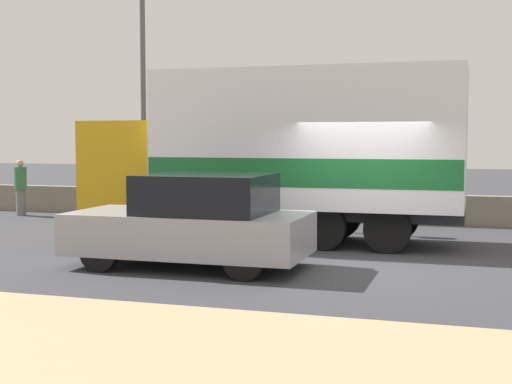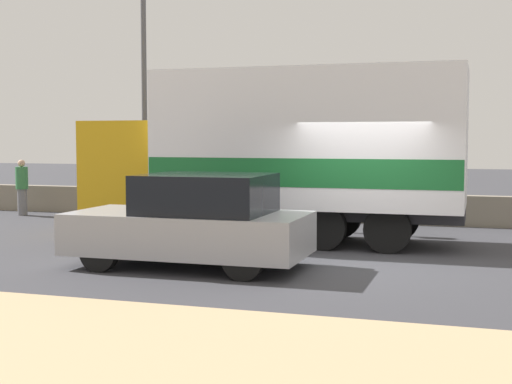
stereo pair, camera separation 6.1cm
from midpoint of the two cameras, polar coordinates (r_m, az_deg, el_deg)
name	(u,v)px [view 1 (the left image)]	position (r m, az deg, el deg)	size (l,w,h in m)	color
ground_plane	(352,264)	(12.58, 7.56, -5.76)	(80.00, 80.00, 0.00)	#38383D
stone_wall_backdrop	(392,209)	(18.61, 10.75, -1.32)	(60.00, 0.35, 0.77)	gray
street_lamp	(143,68)	(19.28, -9.13, 9.77)	(0.56, 0.28, 6.97)	#4C4C51
box_truck	(286,151)	(15.06, 2.28, 3.28)	(8.06, 2.55, 3.58)	gold
car_hatchback	(194,222)	(12.12, -5.11, -2.40)	(4.03, 1.88, 1.59)	#9E9EA3
pedestrian	(21,187)	(21.23, -18.40, 0.41)	(0.34, 0.34, 1.58)	slate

